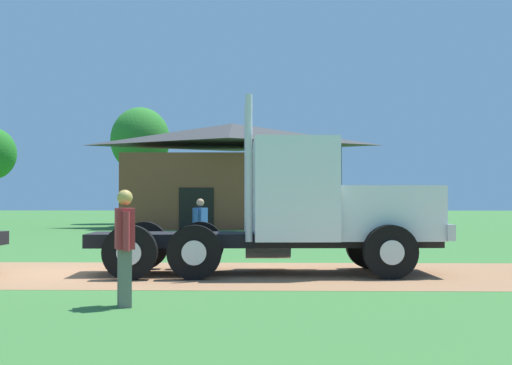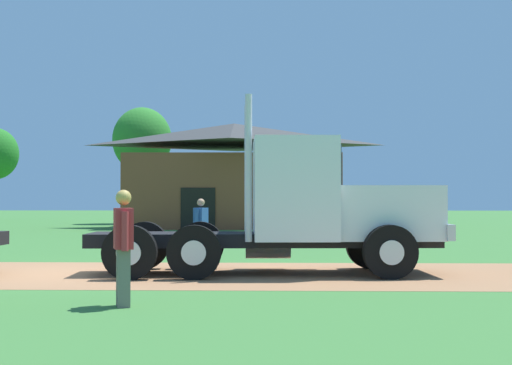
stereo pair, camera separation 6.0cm
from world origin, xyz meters
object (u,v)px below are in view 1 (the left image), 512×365
Objects in this scene: visitor_standing_near at (125,243)px; shed_building at (232,177)px; truck_foreground_white at (307,211)px; visitor_far_side at (200,225)px.

shed_building reaches higher than visitor_standing_near.
shed_building is (-3.22, 27.55, 1.53)m from truck_foreground_white.
truck_foreground_white is 27.78m from shed_building.
visitor_far_side is at bearing 89.56° from visitor_standing_near.
visitor_standing_near is 10.09m from visitor_far_side.
truck_foreground_white is 0.61× the size of shed_building.
visitor_standing_near is (-2.83, -5.14, -0.39)m from truck_foreground_white.
visitor_standing_near is 0.14× the size of shed_building.
truck_foreground_white reaches higher than visitor_far_side.
visitor_standing_near is 32.75m from shed_building.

